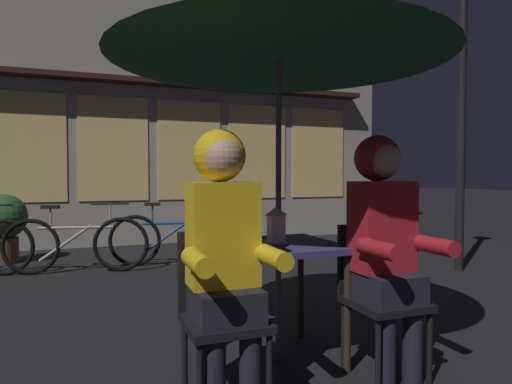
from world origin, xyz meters
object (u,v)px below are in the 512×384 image
patio_umbrella (279,30)px  street_lamp (463,46)px  potted_plant (3,222)px  person_left_hooded (224,239)px  bicycle_second (76,244)px  lantern (276,224)px  chair_right (378,290)px  chair_left (221,307)px  person_right_hooded (385,231)px  cafe_table (278,259)px  bicycle_third (175,238)px

patio_umbrella → street_lamp: bearing=27.6°
patio_umbrella → potted_plant: bearing=117.9°
person_left_hooded → bicycle_second: (-0.78, 3.56, -0.50)m
lantern → chair_right: bearing=-36.0°
chair_left → person_right_hooded: 1.03m
patio_umbrella → street_lamp: (3.10, 1.62, 0.66)m
cafe_table → patio_umbrella: size_ratio=0.32×
street_lamp → bicycle_third: (-3.18, 1.60, -2.37)m
bicycle_second → bicycle_third: bearing=4.1°
cafe_table → street_lamp: bearing=27.6°
lantern → person_right_hooded: size_ratio=0.17×
person_left_hooded → potted_plant: size_ratio=1.52×
chair_right → person_left_hooded: 1.03m
cafe_table → lantern: lantern is taller
cafe_table → bicycle_second: bearing=112.0°
person_right_hooded → potted_plant: bearing=120.4°
chair_right → bicycle_third: (-0.55, 3.59, -0.14)m
person_left_hooded → patio_umbrella: bearing=41.6°
chair_right → bicycle_third: 3.63m
person_right_hooded → chair_left: bearing=176.6°
lantern → bicycle_third: (-0.05, 3.22, -0.51)m
chair_left → person_left_hooded: (-0.00, -0.06, 0.36)m
person_right_hooded → person_left_hooded: bearing=180.0°
chair_left → bicycle_third: 3.61m
chair_right → person_left_hooded: bearing=-176.6°
patio_umbrella → bicycle_second: 3.79m
cafe_table → chair_right: size_ratio=0.85×
chair_right → potted_plant: size_ratio=0.95×
lantern → potted_plant: (-2.16, 4.12, -0.32)m
chair_left → lantern: bearing=38.1°
person_left_hooded → person_right_hooded: 0.96m
chair_left → bicycle_second: (-0.78, 3.50, -0.14)m
bicycle_second → bicycle_third: 1.19m
patio_umbrella → person_right_hooded: (0.48, -0.43, -1.21)m
person_left_hooded → person_right_hooded: (0.96, 0.00, 0.00)m
patio_umbrella → chair_left: bearing=-142.5°
person_right_hooded → patio_umbrella: bearing=138.4°
cafe_table → bicycle_second: bicycle_second is taller
bicycle_third → lantern: bearing=-89.0°
cafe_table → person_left_hooded: person_left_hooded is taller
chair_right → bicycle_second: bearing=116.5°
chair_right → bicycle_second: chair_right is taller
patio_umbrella → lantern: patio_umbrella is taller
cafe_table → bicycle_second: 3.39m
lantern → chair_right: size_ratio=0.27×
chair_right → person_right_hooded: bearing=-90.0°
patio_umbrella → potted_plant: (-2.18, 4.11, -1.51)m
patio_umbrella → chair_right: size_ratio=2.66×
lantern → person_left_hooded: size_ratio=0.17×
lantern → bicycle_third: lantern is taller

